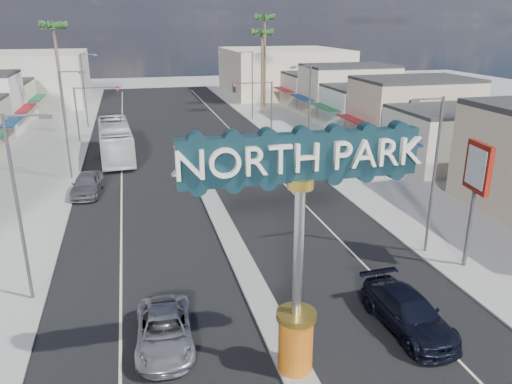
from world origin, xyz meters
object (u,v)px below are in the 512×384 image
traffic_signal_right (257,97)px  streetlight_l_far (85,87)px  palm_right_mid (262,37)px  bank_pylon_sign (477,175)px  gateway_sign (299,229)px  city_bus (115,140)px  streetlight_l_near (21,201)px  palm_left_far (54,32)px  streetlight_r_near (432,169)px  palm_right_far (265,23)px  streetlight_r_mid (308,109)px  streetlight_r_far (251,82)px  suv_right (408,313)px  streetlight_l_mid (67,120)px  traffic_signal_left (93,103)px  car_parked_left (87,184)px  suv_left (164,330)px

traffic_signal_right → streetlight_l_far: streetlight_l_far is taller
palm_right_mid → bank_pylon_sign: (-1.34, -48.09, -5.33)m
gateway_sign → city_bus: 35.38m
streetlight_l_near → palm_left_far: (-2.57, 40.00, 6.43)m
gateway_sign → streetlight_r_near: bearing=37.6°
streetlight_l_near → palm_right_far: palm_right_far is taller
streetlight_r_mid → streetlight_r_far: (0.00, 22.00, 0.00)m
streetlight_r_far → suv_right: 48.94m
streetlight_l_far → suv_right: bearing=-71.7°
suv_right → bank_pylon_sign: bank_pylon_sign is taller
streetlight_l_far → streetlight_r_far: same height
gateway_sign → suv_right: gateway_sign is taller
palm_left_far → streetlight_l_near: bearing=-86.3°
streetlight_l_far → streetlight_l_mid: bearing=-90.0°
streetlight_r_near → bank_pylon_sign: bearing=-59.6°
palm_left_far → suv_right: bearing=-68.2°
traffic_signal_right → bank_pylon_sign: (2.48, -36.09, 1.00)m
streetlight_r_near → gateway_sign: bearing=-142.4°
traffic_signal_left → streetlight_l_far: streetlight_l_far is taller
palm_left_far → car_parked_left: 27.01m
streetlight_l_far → palm_right_far: palm_right_far is taller
streetlight_r_near → streetlight_r_mid: bearing=90.0°
palm_right_mid → city_bus: size_ratio=0.98×
suv_left → palm_right_mid: bearing=74.0°
palm_left_far → car_parked_left: size_ratio=2.61×
gateway_sign → palm_right_mid: (13.00, 54.02, 4.67)m
gateway_sign → streetlight_l_near: (-10.43, 8.02, -0.86)m
traffic_signal_right → streetlight_r_near: streetlight_r_near is taller
streetlight_l_mid → palm_right_mid: size_ratio=0.74×
streetlight_r_far → streetlight_l_far: bearing=180.0°
streetlight_r_near → palm_right_far: (4.57, 52.00, 7.32)m
streetlight_l_near → streetlight_r_far: size_ratio=1.00×
streetlight_l_near → streetlight_r_near: bearing=0.0°
streetlight_l_mid → gateway_sign: bearing=-69.6°
traffic_signal_right → streetlight_l_near: 39.26m
traffic_signal_left → traffic_signal_right: size_ratio=1.00×
streetlight_l_mid → city_bus: size_ratio=0.73×
streetlight_l_far → city_bus: size_ratio=0.73×
traffic_signal_right → city_bus: (-16.17, -7.59, -2.56)m
palm_right_far → city_bus: size_ratio=1.14×
palm_right_mid → gateway_sign: bearing=-103.5°
car_parked_left → city_bus: (2.02, 10.91, 0.86)m
streetlight_l_mid → traffic_signal_left: bearing=84.9°
streetlight_r_mid → suv_right: streetlight_r_mid is taller
palm_right_mid → suv_left: size_ratio=2.42×
streetlight_l_near → suv_left: bearing=-41.6°
suv_left → bank_pylon_sign: 17.25m
streetlight_r_near → palm_right_mid: 46.40m
palm_left_far → streetlight_r_near: bearing=-59.6°
streetlight_l_far → bank_pylon_sign: size_ratio=1.32×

